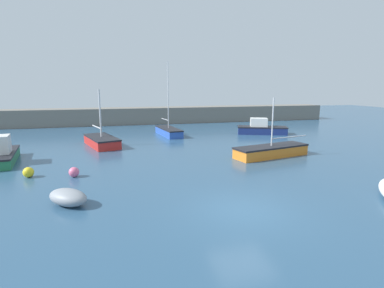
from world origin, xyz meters
The scene contains 9 objects.
ground_plane centered at (0.00, 0.00, -0.10)m, with size 120.00×120.00×0.20m, color #2D5170.
harbor_breakwater centered at (0.00, 30.96, 1.10)m, with size 52.12×3.33×2.19m, color slate.
fishing_dinghy_green centered at (-6.99, 2.40, 0.35)m, with size 2.16×2.13×0.70m.
sailboat_short_mast centered at (-6.02, 15.63, 0.44)m, with size 3.27×5.25×4.79m.
motorboat_with_cabin centered at (10.32, 18.26, 0.61)m, with size 5.46×3.58×1.70m.
sailboat_twin_hulled centered at (5.98, 8.40, 0.41)m, with size 6.33×2.85×4.23m.
sailboat_tall_mast centered at (0.53, 19.85, 0.43)m, with size 2.13×5.32×7.47m.
mooring_buoy_yellow centered at (-9.68, 7.24, 0.29)m, with size 0.58×0.58×0.58m, color yellow.
mooring_buoy_pink centered at (-7.24, 6.66, 0.28)m, with size 0.56×0.56×0.56m, color #EA668C.
Camera 1 is at (-4.95, -10.60, 4.95)m, focal length 28.00 mm.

